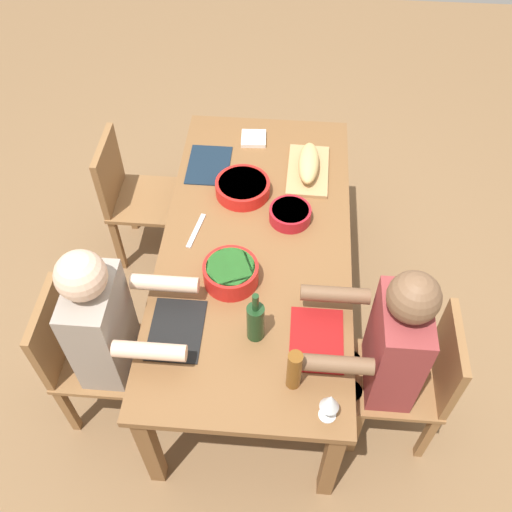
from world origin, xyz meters
The scene contains 20 objects.
ground_plane centered at (0.00, 0.00, 0.00)m, with size 8.00×8.00×0.00m, color brown.
dining_table centered at (0.00, 0.00, 0.66)m, with size 1.94×0.93×0.74m.
chair_far_right centered at (0.53, 0.79, 0.48)m, with size 0.40×0.40×0.85m.
diner_far_right centered at (0.53, 0.60, 0.70)m, with size 0.41×0.53×1.20m.
chair_near_right centered at (0.53, -0.79, 0.48)m, with size 0.40×0.40×0.85m.
diner_near_right centered at (0.53, -0.60, 0.70)m, with size 0.41×0.53×1.20m.
chair_near_left centered at (-0.53, -0.79, 0.48)m, with size 0.40×0.40×0.85m.
serving_bowl_salad centered at (-0.17, 0.16, 0.78)m, with size 0.21×0.21×0.07m.
serving_bowl_greens centered at (0.25, -0.10, 0.80)m, with size 0.25×0.25×0.10m.
serving_bowl_fruit centered at (-0.33, -0.10, 0.78)m, with size 0.29×0.29×0.08m.
cutting_board centered at (-0.52, 0.24, 0.75)m, with size 0.40×0.22×0.02m, color tan.
bread_loaf centered at (-0.52, 0.24, 0.81)m, with size 0.32×0.11×0.09m, color tan.
wine_bottle centered at (0.53, 0.04, 0.85)m, with size 0.08×0.08×0.29m.
beer_bottle centered at (0.75, 0.21, 0.85)m, with size 0.06×0.06×0.22m, color brown.
wine_glass centered at (0.87, 0.35, 0.86)m, with size 0.08×0.08×0.17m.
placemat_far_right centered at (0.53, 0.30, 0.74)m, with size 0.32×0.23×0.01m, color maroon.
placemat_near_right centered at (0.53, -0.30, 0.74)m, with size 0.32×0.23×0.01m, color black.
placemat_near_left centered at (-0.53, -0.30, 0.74)m, with size 0.32×0.23×0.01m, color #142333.
carving_knife centered at (-0.05, -0.30, 0.74)m, with size 0.23×0.02×0.01m, color silver.
napkin_stack centered at (-0.77, -0.08, 0.75)m, with size 0.14×0.14×0.02m, color white.
Camera 1 is at (1.84, 0.15, 2.88)m, focal length 40.35 mm.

